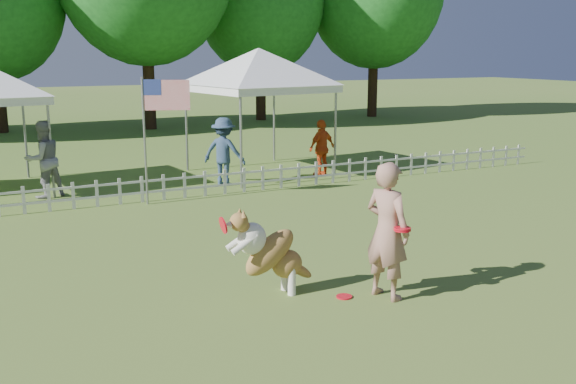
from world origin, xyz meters
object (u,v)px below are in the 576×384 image
(handler, at_px, (387,231))
(spectator_b, at_px, (224,152))
(canopy_tent_right, at_px, (259,113))
(flag_pole, at_px, (145,142))
(dog, at_px, (271,252))
(spectator_c, at_px, (322,148))
(spectator_a, at_px, (44,159))
(frisbee_on_turf, at_px, (344,297))

(handler, relative_size, spectator_b, 1.10)
(canopy_tent_right, distance_m, flag_pole, 4.53)
(dog, distance_m, canopy_tent_right, 9.46)
(dog, xyz_separation_m, spectator_c, (4.97, 7.51, 0.14))
(handler, height_order, canopy_tent_right, canopy_tent_right)
(handler, xyz_separation_m, spectator_c, (3.56, 8.26, -0.18))
(canopy_tent_right, distance_m, spectator_a, 5.87)
(dog, height_order, flag_pole, flag_pole)
(flag_pole, distance_m, spectator_c, 5.36)
(spectator_c, bearing_deg, spectator_b, -16.86)
(canopy_tent_right, relative_size, spectator_b, 1.95)
(handler, height_order, spectator_b, handler)
(flag_pole, bearing_deg, spectator_c, 35.13)
(frisbee_on_turf, xyz_separation_m, flag_pole, (-1.08, 6.77, 1.40))
(canopy_tent_right, height_order, spectator_c, canopy_tent_right)
(spectator_b, bearing_deg, flag_pole, 72.78)
(canopy_tent_right, relative_size, flag_pole, 1.20)
(dog, relative_size, flag_pole, 0.45)
(canopy_tent_right, bearing_deg, flag_pole, -156.57)
(spectator_b, relative_size, spectator_c, 1.12)
(canopy_tent_right, xyz_separation_m, spectator_c, (1.36, -1.16, -0.92))
(frisbee_on_turf, bearing_deg, dog, 149.46)
(spectator_b, bearing_deg, canopy_tent_right, -97.91)
(canopy_tent_right, height_order, flag_pole, canopy_tent_right)
(spectator_c, bearing_deg, frisbee_on_turf, 46.14)
(canopy_tent_right, bearing_deg, dog, -121.68)
(handler, relative_size, spectator_a, 1.06)
(canopy_tent_right, bearing_deg, spectator_c, -49.71)
(handler, height_order, dog, handler)
(spectator_a, distance_m, spectator_b, 4.32)
(dog, xyz_separation_m, canopy_tent_right, (3.61, 8.68, 1.06))
(flag_pole, bearing_deg, spectator_a, 159.53)
(canopy_tent_right, height_order, spectator_a, canopy_tent_right)
(handler, bearing_deg, spectator_c, -40.74)
(handler, height_order, flag_pole, flag_pole)
(dog, relative_size, spectator_a, 0.70)
(handler, xyz_separation_m, spectator_a, (-3.58, 8.76, -0.05))
(dog, distance_m, spectator_b, 7.81)
(handler, xyz_separation_m, flag_pole, (-1.61, 7.00, 0.46))
(spectator_a, bearing_deg, canopy_tent_right, 164.53)
(dog, relative_size, frisbee_on_turf, 5.67)
(spectator_c, bearing_deg, dog, 39.63)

